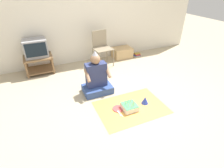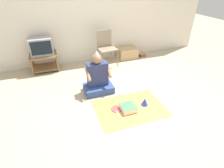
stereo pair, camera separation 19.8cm
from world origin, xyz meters
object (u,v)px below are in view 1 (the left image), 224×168
Objects in this scene: tv at (36,48)px; party_hat_blue at (145,100)px; birthday_cake at (130,107)px; book_pile at (137,55)px; paper_plate at (118,109)px; cardboard_box_stack at (122,53)px; folding_chair at (101,46)px; person_seated at (97,79)px.

party_hat_blue is (1.68, -2.17, -0.54)m from tv.
birthday_cake is at bearing -173.85° from party_hat_blue.
tv is at bearing 177.66° from book_pile.
party_hat_blue reaches higher than paper_plate.
tv reaches higher than party_hat_blue.
book_pile is 2.31m from party_hat_blue.
cardboard_box_stack is at bearing 66.69° from birthday_cake.
party_hat_blue is at bearing 6.15° from birthday_cake.
tv is 2.50× the size of paper_plate.
cardboard_box_stack reaches higher than party_hat_blue.
folding_chair is 0.83m from cardboard_box_stack.
folding_chair reaches higher than paper_plate.
cardboard_box_stack is 3.80× the size of party_hat_blue.
tv is at bearing 118.48° from paper_plate.
tv is 0.96× the size of cardboard_box_stack.
tv is at bearing 121.10° from birthday_cake.
person_seated reaches higher than birthday_cake.
cardboard_box_stack is 1.91m from person_seated.
paper_plate is (-0.42, -1.91, -0.51)m from folding_chair.
paper_plate is at bearing -61.52° from tv.
book_pile is 2.17m from person_seated.
person_seated is at bearing -115.24° from folding_chair.
cardboard_box_stack is (0.71, 0.20, -0.38)m from folding_chair.
folding_chair is at bearing 93.11° from party_hat_blue.
folding_chair is 2.02m from party_hat_blue.
book_pile is 0.72× the size of birthday_cake.
person_seated is at bearing -132.18° from cardboard_box_stack.
book_pile is at bearing 36.96° from person_seated.
paper_plate is (0.15, -0.71, -0.28)m from person_seated.
tv is 2.78× the size of book_pile.
folding_chair is 1.36m from person_seated.
tv reaches higher than paper_plate.
folding_chair is at bearing 64.76° from person_seated.
party_hat_blue is at bearing -117.06° from book_pile.
party_hat_blue is (-0.60, -2.17, -0.07)m from cardboard_box_stack.
paper_plate is (-1.58, -2.00, -0.04)m from book_pile.
cardboard_box_stack is at bearing 61.87° from paper_plate.
person_seated reaches higher than book_pile.
person_seated is at bearing -54.66° from tv.
cardboard_box_stack is at bearing 165.76° from book_pile.
folding_chair reaches higher than cardboard_box_stack.
birthday_cake is at bearing -25.93° from paper_plate.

